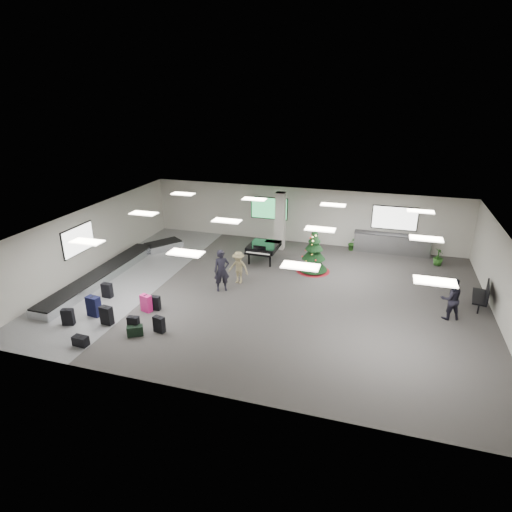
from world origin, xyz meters
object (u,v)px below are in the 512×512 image
(traveler_a, at_px, (222,271))
(potted_plant_left, at_px, (352,243))
(baggage_carousel, at_px, (115,269))
(pink_suitcase, at_px, (146,303))
(traveler_bench, at_px, (451,299))
(christmas_tree, at_px, (314,256))
(potted_plant_right, at_px, (438,257))
(bench, at_px, (483,294))
(traveler_b, at_px, (238,267))
(service_counter, at_px, (392,244))
(grand_piano, at_px, (263,248))

(traveler_a, xyz_separation_m, potted_plant_left, (5.07, 6.86, -0.52))
(baggage_carousel, relative_size, pink_suitcase, 13.30)
(traveler_a, height_order, traveler_bench, traveler_a)
(christmas_tree, xyz_separation_m, traveler_bench, (5.86, -3.10, 0.04))
(traveler_a, xyz_separation_m, potted_plant_right, (9.45, 5.92, -0.50))
(christmas_tree, bearing_deg, pink_suitcase, -133.60)
(baggage_carousel, xyz_separation_m, bench, (16.45, 1.34, 0.36))
(traveler_a, bearing_deg, traveler_b, 34.50)
(christmas_tree, distance_m, traveler_bench, 6.63)
(service_counter, xyz_separation_m, traveler_bench, (2.20, -6.78, 0.30))
(pink_suitcase, xyz_separation_m, grand_piano, (3.02, 6.53, 0.40))
(baggage_carousel, distance_m, potted_plant_left, 12.61)
(service_counter, height_order, bench, service_counter)
(traveler_b, bearing_deg, grand_piano, 90.65)
(baggage_carousel, relative_size, christmas_tree, 4.11)
(traveler_b, distance_m, potted_plant_left, 7.51)
(grand_piano, height_order, traveler_a, traveler_a)
(baggage_carousel, xyz_separation_m, traveler_b, (6.13, 0.68, 0.55))
(christmas_tree, xyz_separation_m, potted_plant_left, (1.57, 3.53, -0.38))
(baggage_carousel, height_order, grand_piano, grand_piano)
(service_counter, bearing_deg, baggage_carousel, -152.33)
(traveler_a, bearing_deg, service_counter, 14.02)
(service_counter, relative_size, traveler_bench, 2.38)
(traveler_b, bearing_deg, pink_suitcase, -118.79)
(service_counter, xyz_separation_m, potted_plant_right, (2.29, -1.09, -0.10))
(potted_plant_left, relative_size, potted_plant_right, 0.96)
(service_counter, distance_m, traveler_bench, 7.14)
(potted_plant_right, bearing_deg, traveler_bench, -90.89)
(baggage_carousel, distance_m, grand_piano, 7.41)
(potted_plant_left, bearing_deg, christmas_tree, -113.94)
(traveler_b, distance_m, potted_plant_right, 10.28)
(pink_suitcase, bearing_deg, traveler_bench, 31.15)
(grand_piano, bearing_deg, traveler_bench, -21.30)
(traveler_bench, height_order, potted_plant_right, traveler_bench)
(traveler_a, bearing_deg, pink_suitcase, -159.95)
(christmas_tree, relative_size, potted_plant_right, 2.67)
(traveler_a, relative_size, traveler_bench, 1.11)
(grand_piano, bearing_deg, bench, -11.02)
(grand_piano, xyz_separation_m, potted_plant_left, (4.28, 3.02, -0.33))
(baggage_carousel, bearing_deg, service_counter, 27.67)
(bench, xyz_separation_m, potted_plant_right, (-1.32, 4.30, -0.13))
(traveler_bench, bearing_deg, traveler_b, -23.99)
(potted_plant_left, bearing_deg, bench, -42.64)
(bench, bearing_deg, traveler_bench, -125.68)
(potted_plant_left, bearing_deg, baggage_carousel, -148.53)
(christmas_tree, relative_size, traveler_b, 1.54)
(christmas_tree, distance_m, potted_plant_right, 6.49)
(service_counter, height_order, potted_plant_left, service_counter)
(service_counter, distance_m, traveler_a, 10.03)
(potted_plant_left, bearing_deg, potted_plant_right, -12.16)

